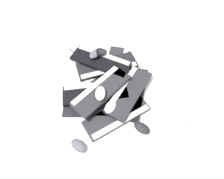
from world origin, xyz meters
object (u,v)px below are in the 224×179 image
Objects in this scene: mouse_3 at (100,93)px; mouse_7 at (79,145)px; mouse_4 at (97,53)px; keyboard_3 at (94,86)px; keyboard_5 at (107,66)px; keyboard_8 at (101,61)px; mouse_1 at (142,128)px; mouse_2 at (95,54)px; keyboard_6 at (95,92)px; keyboard_4 at (96,106)px; keyboard_1 at (133,93)px; mouse_0 at (180,115)px; mouse_5 at (110,107)px; mouse_6 at (100,52)px; keyboard_9 at (101,90)px; keyboard_7 at (129,92)px; keyboard_0 at (117,116)px; keyboard_2 at (115,69)px.

mouse_3 is 0.35m from mouse_7.
mouse_4 is 0.69m from mouse_7.
keyboard_5 is (-0.09, 0.15, 0.03)m from keyboard_3.
keyboard_8 is 0.07m from mouse_4.
mouse_2 reaches higher than mouse_1.
keyboard_5 is 4.19× the size of mouse_3.
keyboard_6 is (0.07, -0.03, 0.03)m from keyboard_3.
keyboard_4 is at bearing -70.32° from mouse_7.
keyboard_6 is (-0.11, -0.23, 0.03)m from keyboard_1.
keyboard_1 and keyboard_4 have the same top height.
keyboard_1 is 0.92× the size of keyboard_3.
keyboard_4 is at bearing 42.20° from mouse_4.
mouse_3 is at bearing 114.36° from keyboard_4.
mouse_0 is 1.00× the size of mouse_2.
mouse_3 is 0.11m from mouse_5.
keyboard_1 is at bearing 82.55° from mouse_4.
mouse_6 reaches higher than mouse_1.
mouse_3 is 0.37m from mouse_6.
mouse_4 is at bearing 157.97° from mouse_2.
keyboard_6 is at bearing -122.62° from keyboard_9.
mouse_0 is at bearing -99.02° from mouse_3.
keyboard_5 is 0.53m from mouse_1.
keyboard_9 is 4.23× the size of mouse_5.
keyboard_1 is at bearing -93.15° from mouse_7.
keyboard_4 is 1.03× the size of keyboard_8.
keyboard_4 is 4.16× the size of mouse_6.
keyboard_4 is 4.16× the size of mouse_5.
mouse_3 reaches higher than keyboard_8.
mouse_2 is 0.68m from mouse_7.
keyboard_1 is 3.88× the size of mouse_6.
keyboard_7 is 4.13× the size of mouse_6.
mouse_3 is (0.14, -0.02, 0.10)m from keyboard_3.
mouse_5 reaches higher than keyboard_0.
keyboard_2 is 0.17m from mouse_6.
mouse_2 reaches higher than keyboard_7.
mouse_5 is at bearing 54.67° from mouse_4.
mouse_3 is (0.23, -0.17, 0.07)m from keyboard_5.
keyboard_4 is at bearing -21.25° from keyboard_3.
keyboard_5 is 4.19× the size of mouse_2.
mouse_6 reaches higher than keyboard_1.
mouse_0 reaches higher than keyboard_2.
keyboard_2 is 0.25m from keyboard_7.
keyboard_9 is at bearing 57.38° from keyboard_6.
keyboard_0 and keyboard_1 have the same top height.
mouse_2 is 0.02m from mouse_4.
mouse_0 is at bearing 30.83° from keyboard_1.
mouse_6 is (-0.29, 0.14, 0.04)m from keyboard_9.
keyboard_4 is 0.10m from keyboard_6.
keyboard_7 is 0.48m from mouse_7.
keyboard_5 is 0.99× the size of keyboard_9.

